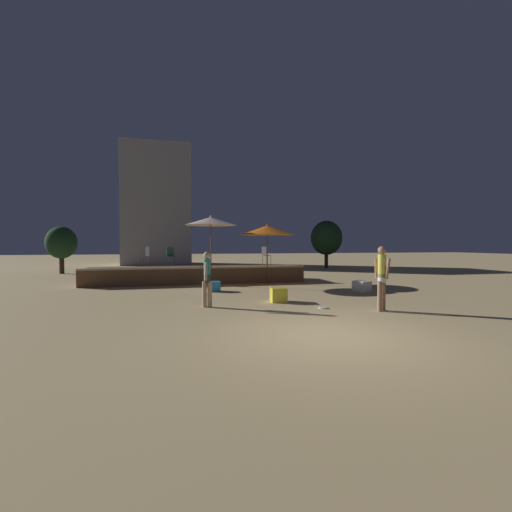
{
  "coord_description": "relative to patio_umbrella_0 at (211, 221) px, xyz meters",
  "views": [
    {
      "loc": [
        -2.93,
        -6.33,
        1.83
      ],
      "look_at": [
        0.0,
        6.19,
        1.39
      ],
      "focal_mm": 24.0,
      "sensor_mm": 36.0,
      "label": 1
    }
  ],
  "objects": [
    {
      "name": "wooden_deck",
      "position": [
        -0.53,
        1.51,
        -2.49
      ],
      "size": [
        10.11,
        2.3,
        0.81
      ],
      "color": "brown",
      "rests_on": "ground"
    },
    {
      "name": "bistro_chair_0",
      "position": [
        -1.74,
        1.31,
        -1.5
      ],
      "size": [
        0.44,
        0.44,
        0.9
      ],
      "rotation": [
        0.0,
        0.0,
        0.35
      ],
      "color": "#1E4C47",
      "rests_on": "wooden_deck"
    },
    {
      "name": "person_0",
      "position": [
        3.99,
        -6.87,
        -1.87
      ],
      "size": [
        0.29,
        0.46,
        1.78
      ],
      "rotation": [
        0.0,
        0.0,
        0.47
      ],
      "color": "#997051",
      "rests_on": "ground"
    },
    {
      "name": "background_tree_1",
      "position": [
        -8.46,
        8.31,
        -0.92
      ],
      "size": [
        1.82,
        1.82,
        2.95
      ],
      "color": "#3D2B1C",
      "rests_on": "ground"
    },
    {
      "name": "patio_umbrella_0",
      "position": [
        0.0,
        0.0,
        0.0
      ],
      "size": [
        2.29,
        2.29,
        3.11
      ],
      "color": "brown",
      "rests_on": "ground"
    },
    {
      "name": "cube_seat_0",
      "position": [
        -0.06,
        -1.9,
        -2.66
      ],
      "size": [
        0.45,
        0.45,
        0.38
      ],
      "rotation": [
        0.0,
        0.0,
        0.01
      ],
      "color": "#2D9EDB",
      "rests_on": "ground"
    },
    {
      "name": "ground_plane",
      "position": [
        1.43,
        -8.87,
        -2.85
      ],
      "size": [
        120.0,
        120.0,
        0.0
      ],
      "primitive_type": "plane",
      "color": "tan"
    },
    {
      "name": "cube_seat_2",
      "position": [
        5.5,
        -3.29,
        -2.64
      ],
      "size": [
        0.68,
        0.68,
        0.41
      ],
      "rotation": [
        0.0,
        0.0,
        0.34
      ],
      "color": "white",
      "rests_on": "ground"
    },
    {
      "name": "cube_seat_1",
      "position": [
        1.67,
        -4.81,
        -2.63
      ],
      "size": [
        0.52,
        0.52,
        0.45
      ],
      "rotation": [
        0.0,
        0.0,
        -0.08
      ],
      "color": "yellow",
      "rests_on": "ground"
    },
    {
      "name": "frisbee_disc",
      "position": [
        2.59,
        -6.15,
        -2.83
      ],
      "size": [
        0.26,
        0.26,
        0.03
      ],
      "color": "white",
      "rests_on": "ground"
    },
    {
      "name": "background_tree_0",
      "position": [
        9.77,
        9.17,
        -0.53
      ],
      "size": [
        2.39,
        2.39,
        3.65
      ],
      "color": "#3D2B1C",
      "rests_on": "ground"
    },
    {
      "name": "person_1",
      "position": [
        -0.63,
        -5.21,
        -1.99
      ],
      "size": [
        0.28,
        0.48,
        1.62
      ],
      "rotation": [
        0.0,
        0.0,
        2.87
      ],
      "color": "tan",
      "rests_on": "ground"
    },
    {
      "name": "patio_umbrella_1",
      "position": [
        2.66,
        0.25,
        -0.36
      ],
      "size": [
        2.52,
        2.52,
        2.79
      ],
      "color": "brown",
      "rests_on": "ground"
    },
    {
      "name": "distant_building",
      "position": [
        -3.15,
        17.78,
        2.54
      ],
      "size": [
        5.97,
        4.64,
        10.78
      ],
      "color": "gray",
      "rests_on": "ground"
    },
    {
      "name": "bistro_chair_2",
      "position": [
        2.92,
        1.63,
        -1.5
      ],
      "size": [
        0.45,
        0.44,
        0.9
      ],
      "rotation": [
        0.0,
        0.0,
        1.96
      ],
      "color": "#47474C",
      "rests_on": "wooden_deck"
    },
    {
      "name": "bistro_chair_1",
      "position": [
        -2.92,
        2.22,
        -1.5
      ],
      "size": [
        0.48,
        0.48,
        0.9
      ],
      "rotation": [
        0.0,
        0.0,
        5.36
      ],
      "color": "#47474C",
      "rests_on": "wooden_deck"
    }
  ]
}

